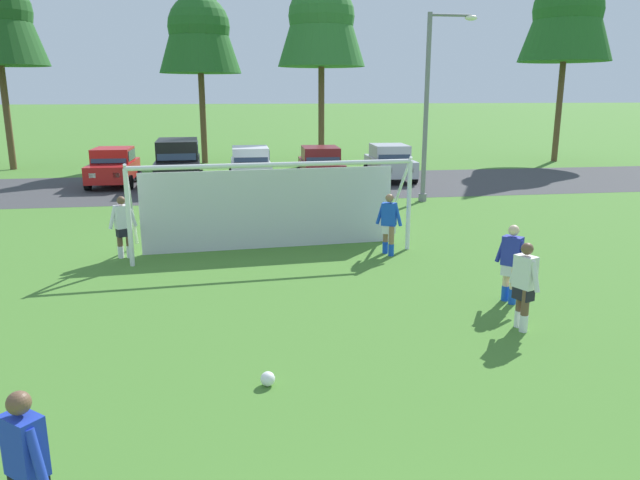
% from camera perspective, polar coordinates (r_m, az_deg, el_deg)
% --- Properties ---
extents(ground_plane, '(400.00, 400.00, 0.00)m').
position_cam_1_polar(ground_plane, '(17.60, -4.13, -0.04)').
color(ground_plane, '#477A2D').
extents(parking_lot_strip, '(52.00, 8.40, 0.01)m').
position_cam_1_polar(parking_lot_strip, '(27.92, -5.93, 5.15)').
color(parking_lot_strip, '#3D3D3F').
rests_on(parking_lot_strip, ground).
extents(soccer_ball, '(0.22, 0.22, 0.22)m').
position_cam_1_polar(soccer_ball, '(9.14, -4.99, -13.04)').
color(soccer_ball, white).
rests_on(soccer_ball, ground).
extents(soccer_goal, '(7.54, 2.48, 2.57)m').
position_cam_1_polar(soccer_goal, '(16.32, -4.64, 3.48)').
color(soccer_goal, white).
rests_on(soccer_goal, ground).
extents(player_striker_near, '(0.50, 0.65, 1.64)m').
position_cam_1_polar(player_striker_near, '(12.84, 17.75, -2.19)').
color(player_striker_near, beige).
rests_on(player_striker_near, ground).
extents(player_midfield_center, '(0.37, 0.74, 1.64)m').
position_cam_1_polar(player_midfield_center, '(11.46, 18.86, -4.22)').
color(player_midfield_center, brown).
rests_on(player_midfield_center, ground).
extents(player_winger_left, '(0.66, 0.48, 1.64)m').
position_cam_1_polar(player_winger_left, '(15.97, 6.57, 1.48)').
color(player_winger_left, '#936B4C').
rests_on(player_winger_left, ground).
extents(player_winger_right, '(0.72, 0.40, 1.64)m').
position_cam_1_polar(player_winger_right, '(16.37, -18.24, 1.17)').
color(player_winger_right, brown).
rests_on(player_winger_right, ground).
extents(player_trailing_back, '(0.56, 0.61, 1.64)m').
position_cam_1_polar(player_trailing_back, '(6.54, -26.06, -19.23)').
color(player_trailing_back, brown).
rests_on(player_trailing_back, ground).
extents(parked_car_slot_far_left, '(2.08, 4.22, 1.72)m').
position_cam_1_polar(parked_car_slot_far_left, '(29.44, -19.08, 6.63)').
color(parked_car_slot_far_left, red).
rests_on(parked_car_slot_far_left, ground).
extents(parked_car_slot_left, '(2.28, 4.68, 2.16)m').
position_cam_1_polar(parked_car_slot_left, '(27.77, -13.34, 7.11)').
color(parked_car_slot_left, black).
rests_on(parked_car_slot_left, ground).
extents(parked_car_slot_center_left, '(2.08, 4.22, 1.72)m').
position_cam_1_polar(parked_car_slot_center_left, '(28.52, -6.62, 7.09)').
color(parked_car_slot_center_left, silver).
rests_on(parked_car_slot_center_left, ground).
extents(parked_car_slot_center, '(2.16, 4.27, 1.72)m').
position_cam_1_polar(parked_car_slot_center, '(28.41, 0.07, 7.15)').
color(parked_car_slot_center, maroon).
rests_on(parked_car_slot_center, ground).
extents(parked_car_slot_center_right, '(2.17, 4.27, 1.72)m').
position_cam_1_polar(parked_car_slot_center_right, '(29.79, 6.66, 7.38)').
color(parked_car_slot_center_right, '#B2B2BC').
rests_on(parked_car_slot_center_right, ground).
extents(tree_mid_left, '(4.76, 4.76, 12.69)m').
position_cam_1_polar(tree_mid_left, '(37.48, -11.54, 20.58)').
color(tree_mid_left, brown).
rests_on(tree_mid_left, ground).
extents(street_lamp, '(2.00, 0.32, 7.11)m').
position_cam_1_polar(street_lamp, '(23.94, 10.52, 12.41)').
color(street_lamp, slate).
rests_on(street_lamp, ground).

